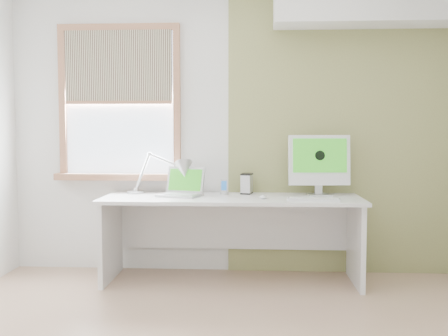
# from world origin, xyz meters

# --- Properties ---
(room) EXTENTS (4.04, 3.54, 2.64)m
(room) POSITION_xyz_m (0.00, 0.00, 1.30)
(room) COLOR tan
(room) RESTS_ON ground
(accent_wall) EXTENTS (2.00, 0.02, 2.60)m
(accent_wall) POSITION_xyz_m (1.00, 1.74, 1.30)
(accent_wall) COLOR #8A8551
(accent_wall) RESTS_ON room
(soffit) EXTENTS (1.60, 0.40, 0.42)m
(soffit) POSITION_xyz_m (1.20, 1.57, 2.40)
(soffit) COLOR white
(soffit) RESTS_ON room
(window) EXTENTS (1.20, 0.14, 1.42)m
(window) POSITION_xyz_m (-1.00, 1.71, 1.54)
(window) COLOR #A06546
(window) RESTS_ON room
(desk) EXTENTS (2.20, 0.70, 0.73)m
(desk) POSITION_xyz_m (0.04, 1.44, 0.53)
(desk) COLOR silver
(desk) RESTS_ON room
(desk_lamp) EXTENTS (0.65, 0.29, 0.37)m
(desk_lamp) POSITION_xyz_m (-0.47, 1.54, 0.93)
(desk_lamp) COLOR #B4B6B8
(desk_lamp) RESTS_ON desk
(laptop) EXTENTS (0.42, 0.37, 0.25)m
(laptop) POSITION_xyz_m (-0.39, 1.45, 0.79)
(laptop) COLOR #B4B6B8
(laptop) RESTS_ON desk
(phone_dock) EXTENTS (0.07, 0.07, 0.13)m
(phone_dock) POSITION_xyz_m (-0.03, 1.56, 0.77)
(phone_dock) COLOR #B4B6B8
(phone_dock) RESTS_ON desk
(external_drive) EXTENTS (0.11, 0.16, 0.18)m
(external_drive) POSITION_xyz_m (0.17, 1.61, 0.82)
(external_drive) COLOR #B4B6B8
(external_drive) RESTS_ON desk
(imac) EXTENTS (0.54, 0.19, 0.52)m
(imac) POSITION_xyz_m (0.80, 1.55, 1.02)
(imac) COLOR #B4B6B8
(imac) RESTS_ON desk
(keyboard) EXTENTS (0.43, 0.18, 0.02)m
(keyboard) POSITION_xyz_m (0.72, 1.21, 0.74)
(keyboard) COLOR white
(keyboard) RESTS_ON desk
(mouse) EXTENTS (0.07, 0.11, 0.03)m
(mouse) POSITION_xyz_m (0.31, 1.28, 0.75)
(mouse) COLOR white
(mouse) RESTS_ON desk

